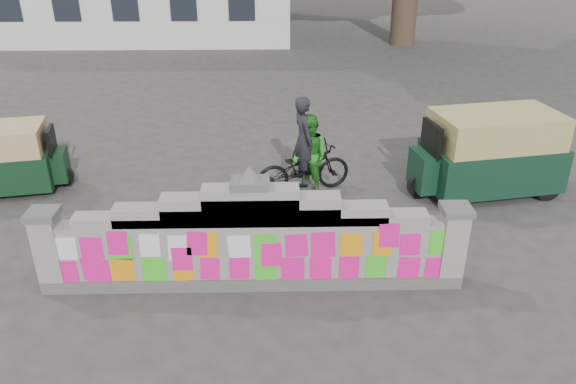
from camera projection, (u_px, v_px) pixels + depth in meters
The scene contains 6 objects.
ground at pixel (253, 284), 8.74m from camera, with size 100.00×100.00×0.00m, color #383533.
parapet_wall at pixel (252, 243), 8.40m from camera, with size 6.48×0.44×2.01m.
cyclist_bike at pixel (303, 168), 11.45m from camera, with size 0.69×1.99×1.05m, color black.
cyclist_rider at pixel (303, 152), 11.28m from camera, with size 0.65×0.42×1.77m, color black.
pedestrian at pixel (309, 156), 11.22m from camera, with size 0.81×0.63×1.67m, color #2A8725.
rickshaw_right at pixel (489, 152), 11.27m from camera, with size 3.15×1.86×1.70m.
Camera 1 is at (0.38, -7.20, 5.16)m, focal length 35.00 mm.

